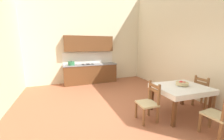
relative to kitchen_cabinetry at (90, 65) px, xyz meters
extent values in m
cube|color=#A86042|center=(0.01, -3.03, -0.91)|extent=(6.13, 7.20, 0.10)
cube|color=beige|center=(0.01, 0.33, 1.27)|extent=(6.13, 0.12, 4.25)
cube|color=beige|center=(2.83, -3.03, 1.27)|extent=(0.12, 7.20, 4.25)
cube|color=brown|center=(0.01, -0.04, -0.43)|extent=(2.45, 0.60, 0.86)
cube|color=gray|center=(0.01, -0.05, 0.02)|extent=(2.48, 0.63, 0.04)
cube|color=white|center=(0.01, 0.26, 0.32)|extent=(2.45, 0.01, 0.55)
cube|color=brown|center=(0.01, 0.09, 0.99)|extent=(2.25, 0.34, 0.70)
cube|color=black|center=(0.01, -0.31, -0.81)|extent=(2.41, 0.02, 0.09)
cylinder|color=silver|center=(0.56, -0.04, 0.04)|extent=(0.34, 0.34, 0.02)
cylinder|color=silver|center=(0.56, 0.10, 0.15)|extent=(0.02, 0.02, 0.22)
cube|color=black|center=(-0.12, -0.04, 0.05)|extent=(0.52, 0.42, 0.01)
cylinder|color=silver|center=(-0.25, -0.14, 0.06)|extent=(0.11, 0.11, 0.01)
cylinder|color=silver|center=(0.01, -0.14, 0.06)|extent=(0.11, 0.11, 0.01)
cylinder|color=silver|center=(-0.25, 0.06, 0.06)|extent=(0.11, 0.11, 0.01)
cylinder|color=silver|center=(0.01, 0.06, 0.06)|extent=(0.11, 0.11, 0.01)
cylinder|color=#337A4C|center=(-0.85, -0.06, 0.12)|extent=(0.28, 0.28, 0.15)
cylinder|color=#337A4C|center=(-0.85, -0.06, 0.20)|extent=(0.29, 0.29, 0.02)
sphere|color=black|center=(-0.85, -0.06, 0.23)|extent=(0.04, 0.04, 0.04)
cube|color=brown|center=(1.51, -3.80, -0.12)|extent=(1.27, 1.03, 0.02)
cube|color=brown|center=(0.93, -4.18, -0.49)|extent=(0.07, 0.07, 0.73)
cube|color=brown|center=(2.02, -4.25, -0.49)|extent=(0.07, 0.07, 0.73)
cube|color=brown|center=(0.99, -3.35, -0.49)|extent=(0.07, 0.07, 0.73)
cube|color=brown|center=(2.08, -3.43, -0.49)|extent=(0.07, 0.07, 0.73)
cube|color=white|center=(1.51, -3.80, -0.10)|extent=(1.34, 1.09, 0.00)
cube|color=white|center=(1.47, -4.31, -0.17)|extent=(1.27, 0.09, 0.12)
cube|color=white|center=(1.54, -3.30, -0.17)|extent=(1.27, 0.09, 0.12)
cube|color=white|center=(0.87, -3.76, -0.17)|extent=(0.08, 1.01, 0.12)
cube|color=white|center=(2.14, -3.85, -0.17)|extent=(0.08, 1.01, 0.12)
cube|color=#D1BC89|center=(0.53, -3.75, -0.43)|extent=(0.45, 0.45, 0.04)
cube|color=brown|center=(0.33, -3.92, -0.65)|extent=(0.05, 0.05, 0.41)
cube|color=brown|center=(0.36, -3.56, -0.65)|extent=(0.05, 0.05, 0.41)
cube|color=brown|center=(0.69, -3.94, -0.39)|extent=(0.05, 0.05, 0.93)
cube|color=brown|center=(0.72, -3.59, -0.39)|extent=(0.05, 0.05, 0.93)
cube|color=brown|center=(0.71, -3.77, -0.01)|extent=(0.04, 0.32, 0.07)
cube|color=brown|center=(0.71, -3.77, -0.12)|extent=(0.04, 0.32, 0.07)
cube|color=#D1BC89|center=(2.49, -3.78, -0.43)|extent=(0.43, 0.43, 0.04)
cube|color=brown|center=(2.68, -3.60, -0.65)|extent=(0.05, 0.05, 0.41)
cube|color=brown|center=(2.67, -3.96, -0.65)|extent=(0.05, 0.05, 0.41)
cube|color=brown|center=(2.32, -3.59, -0.39)|extent=(0.05, 0.05, 0.93)
cube|color=brown|center=(2.31, -3.95, -0.39)|extent=(0.05, 0.05, 0.93)
cube|color=brown|center=(2.31, -3.77, -0.01)|extent=(0.03, 0.32, 0.07)
cube|color=brown|center=(2.31, -3.77, -0.12)|extent=(0.03, 0.32, 0.07)
cube|color=#D1BC89|center=(1.48, -4.69, -0.43)|extent=(0.44, 0.44, 0.04)
cube|color=brown|center=(1.29, -4.52, -0.65)|extent=(0.05, 0.05, 0.41)
cube|color=brown|center=(1.65, -4.50, -0.65)|extent=(0.05, 0.05, 0.41)
cube|color=brown|center=(1.31, -4.88, -0.39)|extent=(0.05, 0.05, 0.93)
cylinder|color=tan|center=(1.57, -3.78, -0.09)|extent=(0.17, 0.17, 0.02)
cylinder|color=tan|center=(1.57, -3.78, -0.04)|extent=(0.30, 0.30, 0.07)
sphere|color=red|center=(1.52, -3.77, -0.03)|extent=(0.09, 0.09, 0.09)
sphere|color=red|center=(1.63, -3.80, -0.04)|extent=(0.08, 0.08, 0.08)
sphere|color=red|center=(1.57, -3.75, -0.03)|extent=(0.10, 0.10, 0.10)
camera|label=1|loc=(-1.31, -6.15, 0.93)|focal=21.14mm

